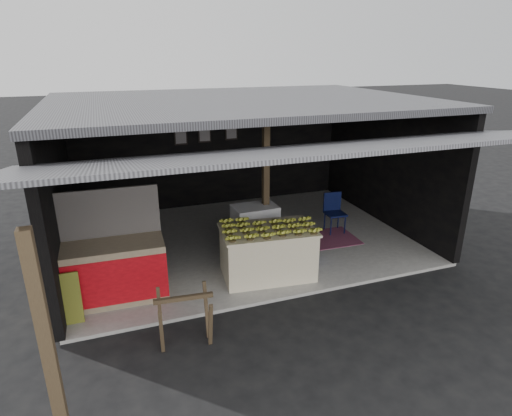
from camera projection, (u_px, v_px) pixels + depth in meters
name	position (u px, v px, depth m)	size (l,w,h in m)	color
ground	(289.00, 299.00, 7.10)	(80.00, 80.00, 0.00)	black
concrete_slab	(242.00, 239.00, 9.30)	(7.00, 5.00, 0.06)	gray
shophouse	(237.00, 142.00, 8.87)	(7.40, 7.29, 3.02)	black
banana_table	(268.00, 252.00, 7.60)	(1.73, 1.17, 0.90)	silver
banana_pile	(268.00, 224.00, 7.42)	(1.51, 0.91, 0.18)	gold
white_crate	(255.00, 228.00, 8.57)	(0.88, 0.62, 0.96)	white
neighbor_stall	(110.00, 269.00, 6.86)	(1.75, 0.83, 1.78)	#998466
green_signboard	(62.00, 300.00, 6.23)	(0.54, 0.04, 0.81)	black
sawhorse	(185.00, 315.00, 5.83)	(0.80, 0.75, 0.79)	#463723
water_barrel	(309.00, 248.00, 8.30)	(0.31, 0.31, 0.46)	navy
plastic_chair	(334.00, 209.00, 9.52)	(0.44, 0.44, 0.88)	#090F35
magenta_rug	(322.00, 239.00, 9.23)	(1.50, 1.00, 0.01)	maroon
picture_frames	(206.00, 134.00, 10.71)	(1.62, 0.04, 0.46)	black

